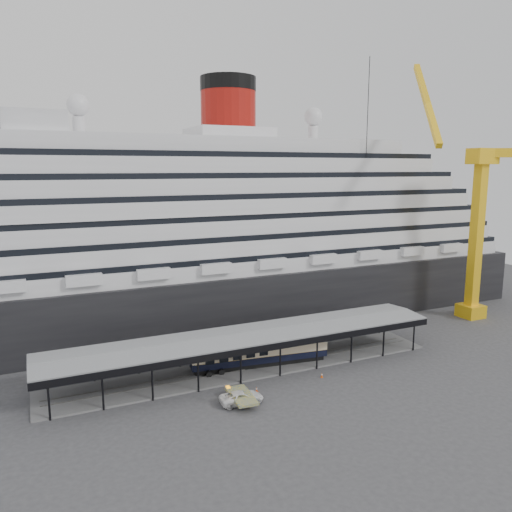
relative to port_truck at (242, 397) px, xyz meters
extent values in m
plane|color=#39393C|center=(4.96, 4.22, -0.73)|extent=(200.00, 200.00, 0.00)
cube|color=black|center=(4.96, 36.22, 4.27)|extent=(130.00, 30.00, 10.00)
cylinder|color=#9B120C|center=(12.96, 36.22, 36.67)|extent=(10.00, 10.00, 9.00)
cylinder|color=black|center=(12.96, 36.22, 41.92)|extent=(10.10, 10.10, 2.50)
sphere|color=silver|center=(-13.04, 36.22, 36.97)|extent=(3.60, 3.60, 3.60)
sphere|color=silver|center=(30.96, 36.22, 36.97)|extent=(3.60, 3.60, 3.60)
cube|color=slate|center=(4.96, 9.22, -0.61)|extent=(56.00, 8.00, 0.24)
cube|color=slate|center=(4.96, 8.50, -0.45)|extent=(54.00, 0.08, 0.10)
cube|color=slate|center=(4.96, 9.94, -0.45)|extent=(54.00, 0.08, 0.10)
cube|color=black|center=(4.96, 4.72, 3.72)|extent=(56.00, 0.18, 0.90)
cube|color=black|center=(4.96, 13.72, 3.72)|extent=(56.00, 0.18, 0.90)
cube|color=slate|center=(4.96, 9.22, 4.45)|extent=(56.00, 9.00, 0.24)
cylinder|color=black|center=(-24.26, 25.97, 22.87)|extent=(0.12, 0.12, 47.21)
cube|color=yellow|center=(52.96, 14.22, 0.47)|extent=(4.00, 4.00, 2.40)
cube|color=yellow|center=(52.96, 14.22, 14.67)|extent=(1.80, 1.80, 26.00)
cube|color=yellow|center=(52.96, 14.22, 29.07)|extent=(5.00, 3.20, 2.80)
cube|color=yellow|center=(44.08, 19.34, 38.47)|extent=(11.42, 18.78, 16.80)
cube|color=yellow|center=(55.99, 12.47, 29.67)|extent=(6.00, 4.39, 1.60)
cylinder|color=black|center=(35.21, 24.46, 22.87)|extent=(0.12, 0.12, 47.21)
imported|color=white|center=(0.00, 0.00, 0.00)|extent=(5.42, 2.75, 1.47)
cube|color=black|center=(6.73, 9.22, -0.18)|extent=(18.94, 4.41, 0.63)
cube|color=black|center=(6.73, 9.22, 0.63)|extent=(19.87, 4.88, 0.99)
cube|color=beige|center=(6.73, 9.22, 1.70)|extent=(19.88, 4.92, 1.17)
cube|color=black|center=(6.73, 9.22, 2.46)|extent=(19.87, 4.88, 0.36)
cube|color=#E6470C|center=(2.91, 2.03, -0.72)|extent=(0.44, 0.44, 0.03)
cone|color=#E6470C|center=(2.91, 2.03, -0.40)|extent=(0.37, 0.37, 0.64)
cylinder|color=white|center=(2.91, 2.03, -0.34)|extent=(0.20, 0.20, 0.12)
cube|color=red|center=(1.61, 2.23, -0.72)|extent=(0.50, 0.50, 0.03)
cone|color=red|center=(1.61, 2.23, -0.34)|extent=(0.42, 0.42, 0.74)
cylinder|color=white|center=(1.61, 2.23, -0.27)|extent=(0.24, 0.24, 0.14)
cube|color=#D24D0B|center=(12.70, 2.32, -0.72)|extent=(0.46, 0.46, 0.03)
cone|color=#D24D0B|center=(12.70, 2.32, -0.39)|extent=(0.38, 0.38, 0.66)
cylinder|color=white|center=(12.70, 2.32, -0.32)|extent=(0.21, 0.21, 0.13)
camera|label=1|loc=(-21.63, -51.35, 27.08)|focal=35.00mm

